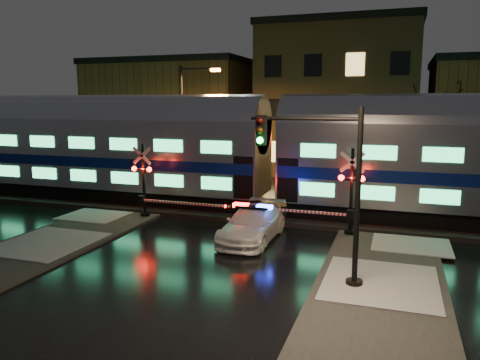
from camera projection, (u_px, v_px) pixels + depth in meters
name	position (u px, v px, depth m)	size (l,w,h in m)	color
ground	(223.00, 241.00, 19.70)	(120.00, 120.00, 0.00)	black
ballast	(257.00, 212.00, 24.35)	(90.00, 4.20, 0.24)	black
sidewalk_right	(376.00, 327.00, 12.03)	(4.00, 20.00, 0.12)	#2D2D2D
building_left	(176.00, 116.00, 43.63)	(14.00, 10.00, 9.00)	brown
building_mid	(340.00, 102.00, 39.12)	(12.00, 11.00, 11.50)	brown
train	(273.00, 150.00, 23.54)	(51.00, 3.12, 5.92)	black
police_car	(252.00, 224.00, 19.69)	(2.02, 4.84, 1.56)	white
crossing_signal_right	(342.00, 201.00, 20.11)	(5.43, 0.64, 3.85)	black
crossing_signal_left	(150.00, 189.00, 23.10)	(5.27, 0.63, 3.73)	black
traffic_light	(328.00, 193.00, 14.41)	(3.66, 0.68, 5.66)	black
streetlight	(186.00, 121.00, 29.21)	(2.67, 0.28, 7.97)	black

